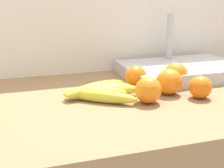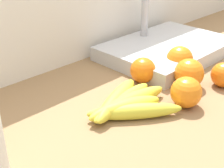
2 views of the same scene
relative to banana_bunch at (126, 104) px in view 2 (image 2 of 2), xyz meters
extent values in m
cube|color=silver|center=(0.15, 0.33, -0.29)|extent=(2.35, 0.06, 1.30)
ellipsoid|color=gold|center=(-0.01, -0.03, 0.00)|extent=(0.19, 0.15, 0.04)
ellipsoid|color=yellow|center=(-0.01, -0.01, 0.00)|extent=(0.17, 0.09, 0.04)
ellipsoid|color=yellow|center=(0.01, 0.00, 0.00)|extent=(0.22, 0.06, 0.04)
ellipsoid|color=gold|center=(0.00, 0.01, 0.00)|extent=(0.21, 0.07, 0.04)
ellipsoid|color=gold|center=(0.00, 0.03, 0.00)|extent=(0.21, 0.12, 0.04)
sphere|color=orange|center=(0.20, -0.03, 0.02)|extent=(0.08, 0.08, 0.08)
sphere|color=orange|center=(0.11, -0.08, 0.02)|extent=(0.07, 0.07, 0.07)
sphere|color=orange|center=(0.14, 0.07, 0.02)|extent=(0.07, 0.07, 0.07)
sphere|color=orange|center=(0.27, -0.09, 0.01)|extent=(0.06, 0.06, 0.06)
sphere|color=orange|center=(0.26, 0.04, 0.02)|extent=(0.08, 0.08, 0.08)
cube|color=#B7BABF|center=(0.34, 0.14, 0.00)|extent=(0.40, 0.28, 0.04)
cylinder|color=#B2B2B7|center=(0.34, 0.24, 0.11)|extent=(0.02, 0.02, 0.17)
camera|label=1|loc=(-0.26, -0.88, 0.29)|focal=54.94mm
camera|label=2|loc=(-0.46, -0.42, 0.36)|focal=51.45mm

